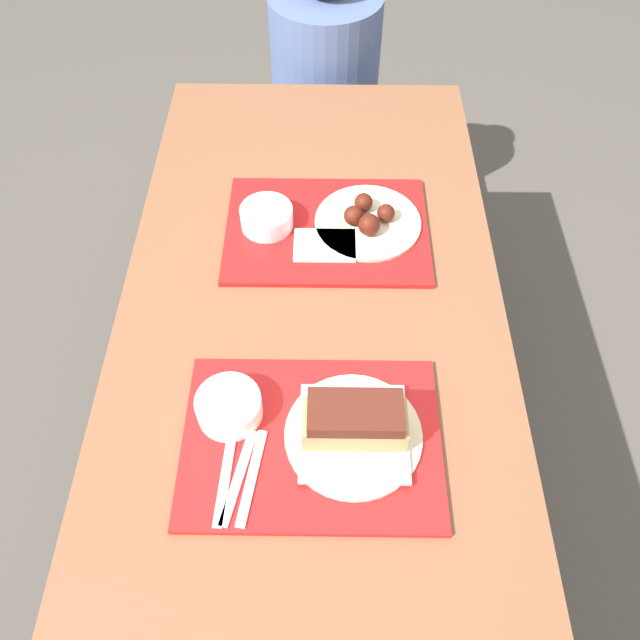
{
  "coord_description": "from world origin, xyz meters",
  "views": [
    {
      "loc": [
        0.03,
        -0.71,
        1.76
      ],
      "look_at": [
        0.02,
        -0.0,
        0.8
      ],
      "focal_mm": 35.0,
      "sensor_mm": 36.0,
      "label": 1
    }
  ],
  "objects": [
    {
      "name": "ground_plane",
      "position": [
        0.0,
        0.0,
        0.0
      ],
      "size": [
        12.0,
        12.0,
        0.0
      ],
      "primitive_type": "plane",
      "color": "#4C4742"
    },
    {
      "name": "picnic_table",
      "position": [
        0.0,
        0.0,
        0.66
      ],
      "size": [
        0.79,
        1.68,
        0.76
      ],
      "color": "brown",
      "rests_on": "ground_plane"
    },
    {
      "name": "picnic_bench_far",
      "position": [
        0.0,
        1.06,
        0.36
      ],
      "size": [
        0.75,
        0.28,
        0.44
      ],
      "color": "brown",
      "rests_on": "ground_plane"
    },
    {
      "name": "tray_near",
      "position": [
        0.01,
        -0.24,
        0.77
      ],
      "size": [
        0.45,
        0.33,
        0.01
      ],
      "color": "red",
      "rests_on": "picnic_table"
    },
    {
      "name": "tray_far",
      "position": [
        0.03,
        0.27,
        0.77
      ],
      "size": [
        0.45,
        0.33,
        0.01
      ],
      "color": "red",
      "rests_on": "picnic_table"
    },
    {
      "name": "bowl_coleslaw_near",
      "position": [
        -0.14,
        -0.19,
        0.8
      ],
      "size": [
        0.12,
        0.12,
        0.05
      ],
      "color": "white",
      "rests_on": "tray_near"
    },
    {
      "name": "brisket_sandwich_plate",
      "position": [
        0.08,
        -0.23,
        0.81
      ],
      "size": [
        0.24,
        0.24,
        0.1
      ],
      "color": "beige",
      "rests_on": "tray_near"
    },
    {
      "name": "plastic_fork_near",
      "position": [
        -0.11,
        -0.31,
        0.78
      ],
      "size": [
        0.05,
        0.17,
        0.0
      ],
      "color": "white",
      "rests_on": "tray_near"
    },
    {
      "name": "plastic_knife_near",
      "position": [
        -0.09,
        -0.31,
        0.78
      ],
      "size": [
        0.04,
        0.17,
        0.0
      ],
      "color": "white",
      "rests_on": "tray_near"
    },
    {
      "name": "plastic_spoon_near",
      "position": [
        -0.13,
        -0.31,
        0.78
      ],
      "size": [
        0.02,
        0.17,
        0.0
      ],
      "color": "white",
      "rests_on": "tray_near"
    },
    {
      "name": "condiment_packet",
      "position": [
        0.02,
        -0.16,
        0.78
      ],
      "size": [
        0.04,
        0.03,
        0.01
      ],
      "color": "#A59E93",
      "rests_on": "tray_near"
    },
    {
      "name": "bowl_coleslaw_far",
      "position": [
        -0.1,
        0.28,
        0.8
      ],
      "size": [
        0.12,
        0.12,
        0.05
      ],
      "color": "white",
      "rests_on": "tray_far"
    },
    {
      "name": "wings_plate_far",
      "position": [
        0.12,
        0.29,
        0.79
      ],
      "size": [
        0.24,
        0.24,
        0.06
      ],
      "color": "beige",
      "rests_on": "tray_far"
    },
    {
      "name": "napkin_far",
      "position": [
        0.03,
        0.22,
        0.78
      ],
      "size": [
        0.13,
        0.09,
        0.01
      ],
      "color": "white",
      "rests_on": "tray_far"
    },
    {
      "name": "person_seated_across",
      "position": [
        0.02,
        1.06,
        0.7
      ],
      "size": [
        0.33,
        0.33,
        0.65
      ],
      "color": "#4C6093",
      "rests_on": "picnic_bench_far"
    }
  ]
}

